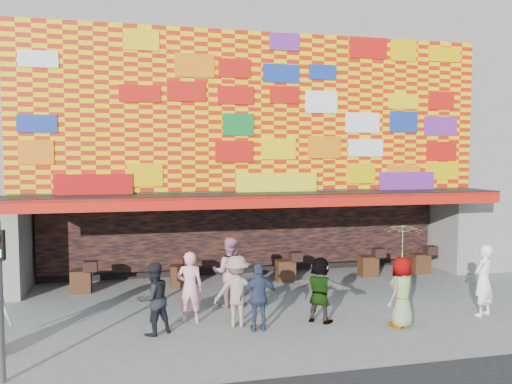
# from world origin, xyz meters

# --- Properties ---
(ground) EXTENTS (90.00, 90.00, 0.00)m
(ground) POSITION_xyz_m (0.00, 0.00, 0.00)
(ground) COLOR slate
(ground) RESTS_ON ground
(shop_building) EXTENTS (15.20, 9.40, 10.00)m
(shop_building) POSITION_xyz_m (0.00, 8.18, 5.23)
(shop_building) COLOR gray
(shop_building) RESTS_ON ground
(ped_b) EXTENTS (0.73, 0.56, 1.80)m
(ped_b) POSITION_xyz_m (-2.51, 1.10, 0.90)
(ped_b) COLOR pink
(ped_b) RESTS_ON ground
(ped_c) EXTENTS (1.02, 0.95, 1.69)m
(ped_c) POSITION_xyz_m (-3.42, 0.43, 0.85)
(ped_c) COLOR black
(ped_c) RESTS_ON ground
(ped_d) EXTENTS (1.21, 0.81, 1.74)m
(ped_d) POSITION_xyz_m (-1.41, 0.56, 0.87)
(ped_d) COLOR gray
(ped_d) RESTS_ON ground
(ped_e) EXTENTS (0.95, 0.41, 1.61)m
(ped_e) POSITION_xyz_m (-0.96, 0.12, 0.81)
(ped_e) COLOR #303A54
(ped_e) RESTS_ON ground
(ped_f) EXTENTS (1.49, 1.35, 1.65)m
(ped_f) POSITION_xyz_m (0.67, 0.40, 0.82)
(ped_f) COLOR gray
(ped_f) RESTS_ON ground
(ped_g) EXTENTS (1.00, 0.89, 1.72)m
(ped_g) POSITION_xyz_m (2.50, -0.37, 0.86)
(ped_g) COLOR gray
(ped_g) RESTS_ON ground
(ped_h) EXTENTS (0.81, 0.69, 1.87)m
(ped_h) POSITION_xyz_m (5.00, -0.08, 0.93)
(ped_h) COLOR white
(ped_h) RESTS_ON ground
(ped_i) EXTENTS (1.06, 0.90, 1.94)m
(ped_i) POSITION_xyz_m (-1.32, 2.20, 0.97)
(ped_i) COLOR #BD7A89
(ped_i) RESTS_ON ground
(parasol) EXTENTS (0.94, 0.96, 1.77)m
(parasol) POSITION_xyz_m (2.50, -0.37, 2.11)
(parasol) COLOR beige
(parasol) RESTS_ON ground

